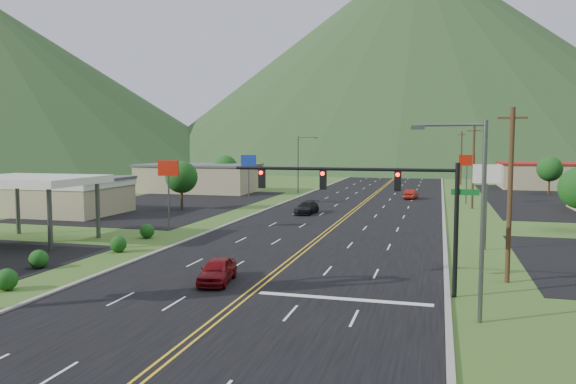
% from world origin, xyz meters
% --- Properties ---
extents(traffic_signal, '(13.10, 0.43, 7.00)m').
position_xyz_m(traffic_signal, '(6.48, 14.00, 5.33)').
color(traffic_signal, black).
rests_on(traffic_signal, ground).
extents(streetlight_east, '(3.28, 0.25, 9.00)m').
position_xyz_m(streetlight_east, '(11.18, 10.00, 5.18)').
color(streetlight_east, '#59595E').
rests_on(streetlight_east, ground).
extents(streetlight_west, '(3.28, 0.25, 9.00)m').
position_xyz_m(streetlight_west, '(-11.68, 70.00, 5.18)').
color(streetlight_west, '#59595E').
rests_on(streetlight_west, ground).
extents(gas_canopy, '(10.00, 8.00, 5.30)m').
position_xyz_m(gas_canopy, '(-22.00, 22.00, 4.87)').
color(gas_canopy, white).
rests_on(gas_canopy, ground).
extents(building_west_mid, '(14.40, 10.40, 4.10)m').
position_xyz_m(building_west_mid, '(-32.00, 38.00, 2.27)').
color(building_west_mid, tan).
rests_on(building_west_mid, ground).
extents(building_west_far, '(18.40, 11.40, 4.50)m').
position_xyz_m(building_west_far, '(-28.00, 68.00, 2.26)').
color(building_west_far, tan).
rests_on(building_west_far, ground).
extents(building_east_far, '(16.40, 12.40, 4.50)m').
position_xyz_m(building_east_far, '(28.00, 90.00, 2.26)').
color(building_east_far, tan).
rests_on(building_east_far, ground).
extents(pole_sign_west_a, '(2.00, 0.18, 6.40)m').
position_xyz_m(pole_sign_west_a, '(-14.00, 30.00, 5.05)').
color(pole_sign_west_a, '#59595E').
rests_on(pole_sign_west_a, ground).
extents(pole_sign_west_b, '(2.00, 0.18, 6.40)m').
position_xyz_m(pole_sign_west_b, '(-14.00, 52.00, 5.05)').
color(pole_sign_west_b, '#59595E').
rests_on(pole_sign_west_b, ground).
extents(pole_sign_east_a, '(2.00, 0.18, 6.40)m').
position_xyz_m(pole_sign_east_a, '(13.00, 28.00, 5.05)').
color(pole_sign_east_a, '#59595E').
rests_on(pole_sign_east_a, ground).
extents(pole_sign_east_b, '(2.00, 0.18, 6.40)m').
position_xyz_m(pole_sign_east_b, '(13.00, 60.00, 5.05)').
color(pole_sign_east_b, '#59595E').
rests_on(pole_sign_east_b, ground).
extents(tree_west_a, '(3.84, 3.84, 5.82)m').
position_xyz_m(tree_west_a, '(-20.00, 45.00, 3.89)').
color(tree_west_a, '#382314').
rests_on(tree_west_a, ground).
extents(tree_west_b, '(3.84, 3.84, 5.82)m').
position_xyz_m(tree_west_b, '(-25.00, 72.00, 3.89)').
color(tree_west_b, '#382314').
rests_on(tree_west_b, ground).
extents(tree_east_b, '(3.84, 3.84, 5.82)m').
position_xyz_m(tree_east_b, '(26.00, 78.00, 3.89)').
color(tree_east_b, '#382314').
rests_on(tree_east_b, ground).
extents(utility_pole_a, '(1.60, 0.28, 10.00)m').
position_xyz_m(utility_pole_a, '(13.50, 18.00, 5.13)').
color(utility_pole_a, '#382314').
rests_on(utility_pole_a, ground).
extents(utility_pole_b, '(1.60, 0.28, 10.00)m').
position_xyz_m(utility_pole_b, '(13.50, 55.00, 5.13)').
color(utility_pole_b, '#382314').
rests_on(utility_pole_b, ground).
extents(utility_pole_c, '(1.60, 0.28, 10.00)m').
position_xyz_m(utility_pole_c, '(13.50, 95.00, 5.13)').
color(utility_pole_c, '#382314').
rests_on(utility_pole_c, ground).
extents(utility_pole_d, '(1.60, 0.28, 10.00)m').
position_xyz_m(utility_pole_d, '(13.50, 135.00, 5.13)').
color(utility_pole_d, '#382314').
rests_on(utility_pole_d, ground).
extents(mountain_n, '(220.00, 220.00, 85.00)m').
position_xyz_m(mountain_n, '(0.00, 220.00, 42.50)').
color(mountain_n, '#1B3719').
rests_on(mountain_n, ground).
extents(car_red_near, '(2.23, 4.31, 1.40)m').
position_xyz_m(car_red_near, '(-2.52, 13.47, 0.70)').
color(car_red_near, maroon).
rests_on(car_red_near, ground).
extents(car_dark_mid, '(2.24, 4.75, 1.34)m').
position_xyz_m(car_dark_mid, '(-4.66, 44.84, 0.67)').
color(car_dark_mid, black).
rests_on(car_dark_mid, ground).
extents(car_red_far, '(1.98, 4.17, 1.32)m').
position_xyz_m(car_red_far, '(5.80, 64.83, 0.66)').
color(car_red_far, maroon).
rests_on(car_red_far, ground).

